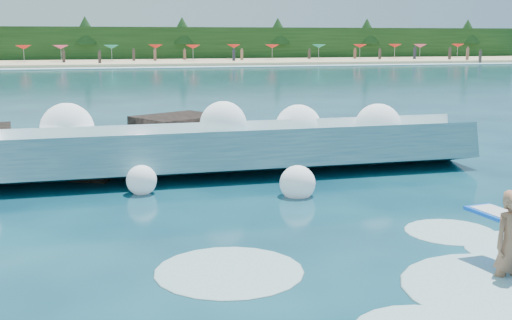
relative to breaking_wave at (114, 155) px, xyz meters
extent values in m
plane|color=#07253A|center=(0.89, -6.77, -0.57)|extent=(200.00, 200.00, 0.00)
cube|color=tan|center=(0.89, 71.23, -0.37)|extent=(140.00, 20.00, 0.40)
cube|color=silver|center=(0.89, 60.23, -0.53)|extent=(140.00, 5.00, 0.08)
cube|color=black|center=(0.89, 81.23, 1.93)|extent=(140.00, 4.00, 5.00)
cube|color=teal|center=(0.00, -0.16, -0.10)|extent=(18.81, 2.86, 1.57)
cube|color=white|center=(0.00, 0.64, 0.37)|extent=(18.81, 1.33, 0.73)
cube|color=black|center=(-0.83, 0.44, -0.18)|extent=(2.46, 2.26, 1.10)
cube|color=black|center=(1.87, 1.64, -0.03)|extent=(2.77, 2.60, 1.54)
imported|color=#A76B4E|center=(5.13, -8.64, -0.04)|extent=(0.60, 0.40, 1.60)
sphere|color=white|center=(-1.11, 0.72, 0.59)|extent=(1.35, 1.35, 1.35)
sphere|color=white|center=(0.64, -0.18, 0.06)|extent=(0.94, 0.94, 0.94)
sphere|color=white|center=(2.75, -0.25, 0.70)|extent=(1.21, 1.21, 1.21)
sphere|color=white|center=(5.04, 0.51, 0.44)|extent=(1.29, 1.29, 1.29)
sphere|color=white|center=(6.99, -0.44, 0.51)|extent=(1.27, 1.27, 1.27)
sphere|color=white|center=(0.50, -1.93, -0.26)|extent=(0.69, 0.69, 0.69)
sphere|color=white|center=(3.81, -3.05, -0.28)|extent=(0.80, 0.80, 0.80)
ellipsoid|color=silver|center=(4.92, -8.93, -0.57)|extent=(3.01, 3.01, 0.15)
ellipsoid|color=silver|center=(1.30, -7.22, -0.57)|extent=(2.28, 2.28, 0.11)
ellipsoid|color=silver|center=(5.62, -6.32, -0.57)|extent=(1.66, 1.66, 0.08)
cone|color=red|center=(-7.66, 72.64, 1.68)|extent=(2.00, 2.00, 0.50)
cone|color=#C63A60|center=(-3.03, 72.26, 1.68)|extent=(2.00, 2.00, 0.50)
cone|color=#137B65|center=(3.45, 72.70, 1.68)|extent=(2.00, 2.00, 0.50)
cone|color=red|center=(9.60, 75.13, 1.68)|extent=(2.00, 2.00, 0.50)
cone|color=red|center=(14.11, 70.75, 1.68)|extent=(2.00, 2.00, 0.50)
cone|color=red|center=(20.91, 75.52, 1.68)|extent=(2.00, 2.00, 0.50)
cone|color=red|center=(25.64, 71.95, 1.68)|extent=(2.00, 2.00, 0.50)
cone|color=#137B65|center=(32.66, 71.95, 1.68)|extent=(2.00, 2.00, 0.50)
cone|color=red|center=(39.18, 72.15, 1.68)|extent=(2.00, 2.00, 0.50)
cone|color=red|center=(45.74, 73.92, 1.68)|extent=(2.00, 2.00, 0.50)
cone|color=#C63A60|center=(48.76, 71.68, 1.68)|extent=(2.00, 2.00, 0.50)
cone|color=red|center=(57.27, 74.97, 1.68)|extent=(2.00, 2.00, 0.50)
cube|color=#8C664C|center=(20.45, 66.77, 0.54)|extent=(0.35, 0.22, 1.41)
cube|color=brown|center=(40.87, 68.98, 0.58)|extent=(0.35, 0.22, 1.50)
cube|color=#8C664C|center=(21.48, 67.59, 0.64)|extent=(0.35, 0.22, 1.61)
cube|color=#8C664C|center=(10.03, 65.65, 0.54)|extent=(0.35, 0.22, 1.42)
cube|color=#262633|center=(35.36, 69.86, 0.56)|extent=(0.35, 0.22, 1.45)
cube|color=brown|center=(52.14, 61.30, 0.20)|extent=(0.35, 0.22, 1.36)
cube|color=#262633|center=(38.88, 62.97, 0.26)|extent=(0.35, 0.22, 1.50)
cube|color=brown|center=(32.48, 71.33, 0.63)|extent=(0.35, 0.22, 1.59)
cube|color=#3F332D|center=(-1.08, 64.09, 0.59)|extent=(0.35, 0.22, 1.51)
cube|color=#8C664C|center=(5.76, 70.80, 0.62)|extent=(0.35, 0.22, 1.58)
cube|color=#262633|center=(44.79, 74.53, 0.58)|extent=(0.35, 0.22, 1.48)
cube|color=brown|center=(44.50, 70.30, 0.62)|extent=(0.35, 0.22, 1.57)
cube|color=#262633|center=(28.70, 67.31, 0.55)|extent=(0.35, 0.22, 1.44)
cube|color=#3F332D|center=(-2.97, 72.16, 0.63)|extent=(0.35, 0.22, 1.59)
camera|label=1|loc=(-0.71, -16.16, 2.89)|focal=45.00mm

